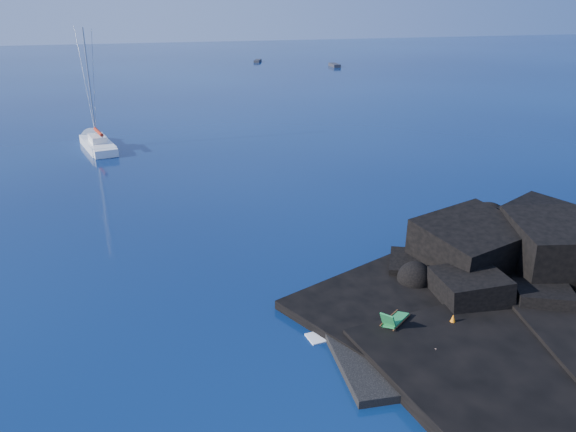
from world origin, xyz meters
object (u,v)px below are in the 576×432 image
Objects in this scene: marker_cone at (453,321)px; deck_chair at (396,315)px; sunbather at (427,354)px; distant_boat_b at (334,67)px; distant_boat_a at (258,62)px; sailboat at (98,149)px.

deck_chair is at bearing 161.92° from marker_cone.
marker_cone is (2.39, -0.78, -0.27)m from deck_chair.
sunbather is 0.34× the size of distant_boat_b.
sunbather is at bearing -143.74° from marker_cone.
distant_boat_b is (39.35, 103.17, -0.94)m from deck_chair.
marker_cone is 0.15× the size of distant_boat_a.
marker_cone is at bearing -76.81° from distant_boat_a.
distant_boat_a is at bearing 137.95° from distant_boat_b.
sunbather reaches higher than distant_boat_a.
sunbather is (12.43, -41.72, 0.52)m from sailboat.
deck_chair is 0.34× the size of distant_boat_b.
deck_chair is 0.99× the size of sunbather.
marker_cone reaches higher than distant_boat_b.
distant_boat_b is at bearing 40.38° from sailboat.
marker_cone is (2.28, 1.68, 0.14)m from sunbather.
sunbather is 0.41× the size of distant_boat_a.
sunbather is 123.91m from distant_boat_a.
marker_cone is at bearing -80.48° from sailboat.
marker_cone is at bearing -53.64° from deck_chair.
sailboat reaches higher than distant_boat_b.
sailboat reaches higher than marker_cone.
sailboat is 88.07m from distant_boat_a.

